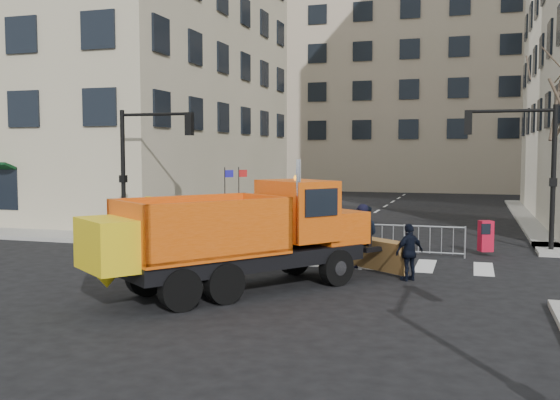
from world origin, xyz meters
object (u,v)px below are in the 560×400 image
(cop_b, at_px, (364,235))
(cop_c, at_px, (409,252))
(worker, at_px, (148,218))
(cop_a, at_px, (361,236))
(newspaper_box, at_px, (486,236))
(plow_truck, at_px, (238,233))

(cop_b, bearing_deg, cop_c, 125.22)
(cop_b, relative_size, worker, 1.10)
(cop_a, distance_m, cop_c, 2.23)
(cop_b, height_order, worker, cop_b)
(cop_a, height_order, worker, cop_a)
(cop_a, bearing_deg, cop_c, 101.55)
(cop_c, bearing_deg, newspaper_box, -159.16)
(cop_a, relative_size, newspaper_box, 1.87)
(cop_c, bearing_deg, cop_b, -100.39)
(worker, bearing_deg, cop_c, -66.17)
(cop_a, relative_size, worker, 1.17)
(cop_c, bearing_deg, plow_truck, -12.95)
(plow_truck, relative_size, newspaper_box, 7.86)
(plow_truck, bearing_deg, cop_c, -19.42)
(cop_c, height_order, newspaper_box, cop_c)
(worker, distance_m, newspaper_box, 13.03)
(plow_truck, xyz_separation_m, cop_c, (4.19, 2.80, -0.73))
(cop_a, distance_m, cop_b, 0.83)
(cop_c, height_order, worker, worker)
(worker, height_order, newspaper_box, worker)
(worker, bearing_deg, newspaper_box, -40.24)
(plow_truck, xyz_separation_m, worker, (-6.63, 7.14, -0.52))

